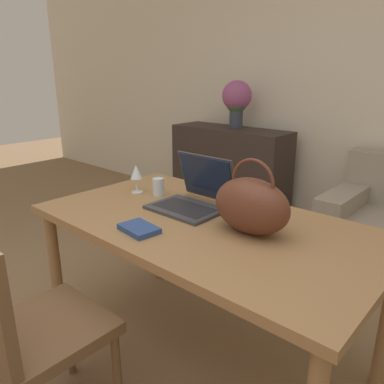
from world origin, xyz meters
TOP-DOWN VIEW (x-y plane):
  - wall_back at (0.00, 2.73)m, footprint 10.00×0.06m
  - dining_table at (-0.05, 0.67)m, footprint 1.60×0.88m
  - chair at (-0.26, -0.12)m, footprint 0.45×0.45m
  - sideboard at (-1.17, 2.38)m, footprint 1.20×0.40m
  - laptop at (-0.21, 0.78)m, footprint 0.35×0.34m
  - drinking_glass at (-0.49, 0.78)m, footprint 0.06×0.06m
  - wine_glass at (-0.61, 0.73)m, footprint 0.07×0.07m
  - handbag at (0.18, 0.69)m, footprint 0.35×0.20m
  - flower_vase at (-1.14, 2.43)m, footprint 0.28×0.28m
  - book at (-0.18, 0.38)m, footprint 0.18×0.14m

SIDE VIEW (x-z plane):
  - sideboard at x=-1.17m, z-range 0.00..0.90m
  - chair at x=-0.26m, z-range 0.06..0.97m
  - dining_table at x=-0.05m, z-range 0.30..1.05m
  - book at x=-0.18m, z-range 0.75..0.77m
  - drinking_glass at x=-0.49m, z-range 0.75..0.85m
  - laptop at x=-0.21m, z-range 0.69..0.95m
  - wine_glass at x=-0.61m, z-range 0.78..0.94m
  - handbag at x=0.18m, z-range 0.71..1.04m
  - flower_vase at x=-1.14m, z-range 0.94..1.39m
  - wall_back at x=0.00m, z-range 0.00..2.70m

